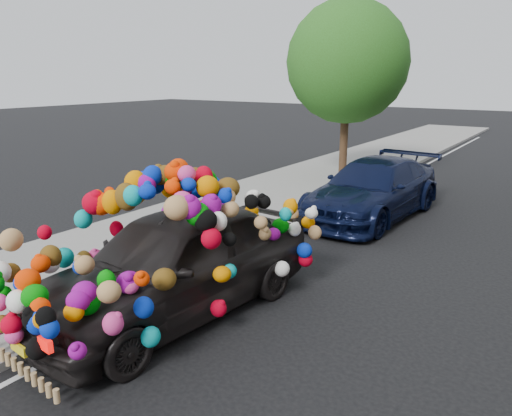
{
  "coord_description": "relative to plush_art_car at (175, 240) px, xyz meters",
  "views": [
    {
      "loc": [
        3.44,
        -6.95,
        3.62
      ],
      "look_at": [
        -1.58,
        0.56,
        1.19
      ],
      "focal_mm": 35.0,
      "sensor_mm": 36.0,
      "label": 1
    }
  ],
  "objects": [
    {
      "name": "ground",
      "position": [
        1.57,
        1.68,
        -1.19
      ],
      "size": [
        100.0,
        100.0,
        0.0
      ],
      "primitive_type": "plane",
      "color": "black",
      "rests_on": "ground"
    },
    {
      "name": "kerb",
      "position": [
        -0.78,
        1.68,
        -1.13
      ],
      "size": [
        0.15,
        60.0,
        0.13
      ],
      "primitive_type": "cube",
      "color": "gray",
      "rests_on": "ground"
    },
    {
      "name": "sidewalk",
      "position": [
        -2.73,
        1.68,
        -1.13
      ],
      "size": [
        4.0,
        60.0,
        0.12
      ],
      "primitive_type": "cube",
      "color": "gray",
      "rests_on": "ground"
    },
    {
      "name": "tree_near_sidewalk",
      "position": [
        -2.23,
        11.18,
        2.83
      ],
      "size": [
        4.2,
        4.2,
        6.13
      ],
      "color": "#332114",
      "rests_on": "ground"
    },
    {
      "name": "navy_sedan",
      "position": [
        0.54,
        6.87,
        -0.45
      ],
      "size": [
        2.46,
        5.27,
        1.49
      ],
      "primitive_type": "imported",
      "rotation": [
        0.0,
        0.0,
        -0.07
      ],
      "color": "black",
      "rests_on": "ground"
    },
    {
      "name": "plush_art_car",
      "position": [
        0.0,
        0.0,
        0.0
      ],
      "size": [
        2.83,
        5.29,
        2.31
      ],
      "rotation": [
        0.0,
        0.0,
        -0.1
      ],
      "color": "black",
      "rests_on": "ground"
    }
  ]
}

